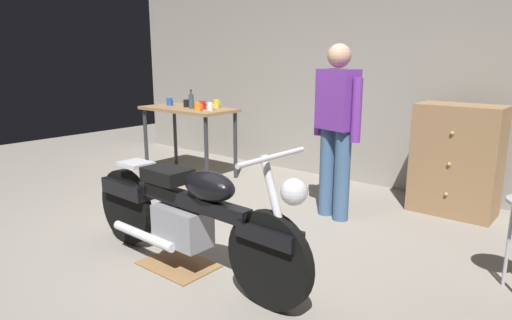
{
  "coord_description": "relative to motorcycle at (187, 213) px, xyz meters",
  "views": [
    {
      "loc": [
        2.54,
        -2.31,
        1.56
      ],
      "look_at": [
        0.06,
        0.7,
        0.65
      ],
      "focal_mm": 31.47,
      "sensor_mm": 36.0,
      "label": 1
    }
  ],
  "objects": [
    {
      "name": "motorcycle",
      "position": [
        0.0,
        0.0,
        0.0
      ],
      "size": [
        2.19,
        0.6,
        1.0
      ],
      "rotation": [
        0.0,
        0.0,
        -0.02
      ],
      "color": "black",
      "rests_on": "ground_plane"
    },
    {
      "name": "mug_blue_enamel",
      "position": [
        -2.47,
        1.92,
        0.5
      ],
      "size": [
        0.12,
        0.08,
        0.1
      ],
      "color": "#2D51AD",
      "rests_on": "workbench"
    },
    {
      "name": "ground_plane",
      "position": [
        -0.21,
        0.26,
        -0.45
      ],
      "size": [
        12.0,
        12.0,
        0.0
      ],
      "primitive_type": "plane",
      "color": "gray"
    },
    {
      "name": "bottle",
      "position": [
        -1.95,
        1.85,
        0.55
      ],
      "size": [
        0.06,
        0.06,
        0.24
      ],
      "color": "#3F4C59",
      "rests_on": "workbench"
    },
    {
      "name": "mug_orange_travel",
      "position": [
        -1.71,
        1.73,
        0.5
      ],
      "size": [
        0.12,
        0.09,
        0.11
      ],
      "color": "orange",
      "rests_on": "workbench"
    },
    {
      "name": "wooden_dresser",
      "position": [
        1.11,
        2.56,
        0.1
      ],
      "size": [
        0.8,
        0.47,
        1.1
      ],
      "color": "#99724C",
      "rests_on": "ground_plane"
    },
    {
      "name": "mug_white_ceramic",
      "position": [
        -1.64,
        1.87,
        0.5
      ],
      "size": [
        0.11,
        0.07,
        0.1
      ],
      "color": "white",
      "rests_on": "workbench"
    },
    {
      "name": "mug_red_diner",
      "position": [
        -1.8,
        1.89,
        0.5
      ],
      "size": [
        0.12,
        0.08,
        0.11
      ],
      "color": "red",
      "rests_on": "workbench"
    },
    {
      "name": "back_wall",
      "position": [
        -0.21,
        3.06,
        1.1
      ],
      "size": [
        8.0,
        0.12,
        3.1
      ],
      "primitive_type": "cube",
      "color": "gray",
      "rests_on": "ground_plane"
    },
    {
      "name": "person_standing",
      "position": [
        0.24,
        1.69,
        0.48
      ],
      "size": [
        0.55,
        0.31,
        1.67
      ],
      "rotation": [
        0.0,
        0.0,
        2.89
      ],
      "color": "#406087",
      "rests_on": "ground_plane"
    },
    {
      "name": "workbench",
      "position": [
        -2.08,
        1.9,
        0.34
      ],
      "size": [
        1.3,
        0.64,
        0.9
      ],
      "color": "#99724C",
      "rests_on": "ground_plane"
    },
    {
      "name": "mug_yellow_tall",
      "position": [
        -1.79,
        2.13,
        0.5
      ],
      "size": [
        0.12,
        0.08,
        0.1
      ],
      "color": "yellow",
      "rests_on": "workbench"
    },
    {
      "name": "mug_black_matte",
      "position": [
        -2.13,
        1.92,
        0.5
      ],
      "size": [
        0.11,
        0.07,
        0.1
      ],
      "color": "black",
      "rests_on": "workbench"
    },
    {
      "name": "drip_tray",
      "position": [
        -0.13,
        0.0,
        -0.44
      ],
      "size": [
        0.56,
        0.4,
        0.01
      ],
      "primitive_type": "cube",
      "color": "olive",
      "rests_on": "ground_plane"
    }
  ]
}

